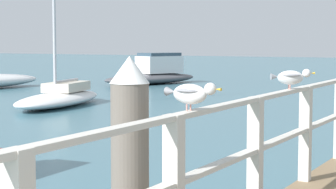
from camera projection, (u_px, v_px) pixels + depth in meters
The scene contains 4 objects.
seagull_foreground at pixel (191, 93), 4.67m from camera, with size 0.48×0.20×0.21m.
seagull_background at pixel (291, 77), 6.75m from camera, with size 0.42×0.31×0.21m.
boat_2 at pixel (154, 74), 31.53m from camera, with size 3.54×5.80×1.53m.
boat_4 at pixel (60, 97), 21.00m from camera, with size 2.88×5.42×5.94m.
Camera 1 is at (0.77, 0.07, 2.14)m, focal length 68.62 mm.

